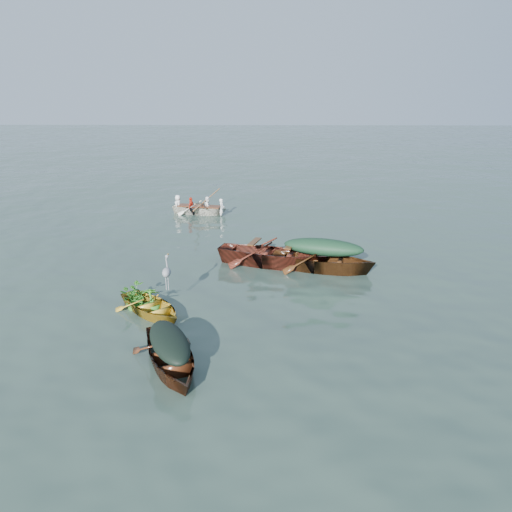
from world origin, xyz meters
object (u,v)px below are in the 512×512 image
(open_wooden_boat, at_px, (272,266))
(rowed_boat, at_px, (200,214))
(heron, at_px, (167,277))
(yellow_dinghy, at_px, (152,314))
(green_tarp_boat, at_px, (322,271))
(dark_covered_boat, at_px, (171,367))

(open_wooden_boat, height_order, rowed_boat, open_wooden_boat)
(rowed_boat, height_order, heron, heron)
(heron, bearing_deg, open_wooden_boat, 5.61)
(open_wooden_boat, height_order, heron, heron)
(open_wooden_boat, bearing_deg, heron, 157.42)
(yellow_dinghy, xyz_separation_m, green_tarp_boat, (4.70, 3.23, 0.00))
(yellow_dinghy, height_order, green_tarp_boat, green_tarp_boat)
(rowed_boat, bearing_deg, open_wooden_boat, -143.00)
(yellow_dinghy, distance_m, rowed_boat, 10.63)
(dark_covered_boat, bearing_deg, open_wooden_boat, 47.73)
(rowed_boat, distance_m, heron, 10.26)
(open_wooden_boat, relative_size, heron, 5.43)
(yellow_dinghy, xyz_separation_m, rowed_boat, (-0.07, 10.63, 0.00))
(yellow_dinghy, distance_m, dark_covered_boat, 2.72)
(dark_covered_boat, xyz_separation_m, rowed_boat, (-1.02, 13.19, 0.00))
(dark_covered_boat, height_order, green_tarp_boat, green_tarp_boat)
(dark_covered_boat, relative_size, green_tarp_boat, 0.77)
(dark_covered_boat, distance_m, heron, 3.14)
(yellow_dinghy, xyz_separation_m, heron, (0.36, 0.42, 0.83))
(open_wooden_boat, xyz_separation_m, rowed_boat, (-3.20, 6.95, 0.00))
(green_tarp_boat, xyz_separation_m, open_wooden_boat, (-1.57, 0.45, 0.00))
(open_wooden_boat, bearing_deg, green_tarp_boat, -88.36)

